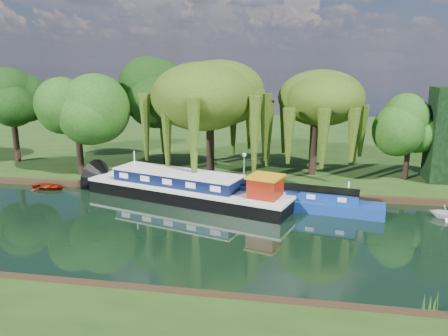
% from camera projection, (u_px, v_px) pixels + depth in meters
% --- Properties ---
extents(ground, '(120.00, 120.00, 0.00)m').
position_uv_depth(ground, '(214.00, 232.00, 27.61)').
color(ground, black).
extents(far_bank, '(120.00, 52.00, 0.45)m').
position_uv_depth(far_bank, '(262.00, 138.00, 60.10)').
color(far_bank, '#1A360E').
rests_on(far_bank, ground).
extents(dutch_barge, '(17.19, 8.58, 3.55)m').
position_uv_depth(dutch_barge, '(189.00, 189.00, 33.83)').
color(dutch_barge, black).
rests_on(dutch_barge, ground).
extents(narrowboat, '(12.33, 4.02, 1.77)m').
position_uv_depth(narrowboat, '(298.00, 200.00, 31.98)').
color(narrowboat, navy).
rests_on(narrowboat, ground).
extents(red_dinghy, '(3.16, 2.44, 0.60)m').
position_uv_depth(red_dinghy, '(49.00, 189.00, 37.01)').
color(red_dinghy, maroon).
rests_on(red_dinghy, ground).
extents(white_cruiser, '(2.45, 2.25, 1.08)m').
position_uv_depth(white_cruiser, '(445.00, 218.00, 30.07)').
color(white_cruiser, silver).
rests_on(white_cruiser, ground).
extents(willow_left, '(8.11, 8.11, 9.72)m').
position_uv_depth(willow_left, '(210.00, 97.00, 38.05)').
color(willow_left, black).
rests_on(willow_left, far_bank).
extents(willow_right, '(6.97, 6.97, 8.49)m').
position_uv_depth(willow_right, '(315.00, 106.00, 38.64)').
color(willow_right, black).
rests_on(willow_right, far_bank).
extents(tree_far_left, '(5.41, 5.41, 8.72)m').
position_uv_depth(tree_far_left, '(76.00, 109.00, 38.69)').
color(tree_far_left, black).
rests_on(tree_far_left, far_bank).
extents(tree_far_back, '(5.11, 5.11, 8.59)m').
position_uv_depth(tree_far_back, '(12.00, 103.00, 43.92)').
color(tree_far_back, black).
rests_on(tree_far_back, far_bank).
extents(tree_far_mid, '(5.90, 5.90, 9.65)m').
position_uv_depth(tree_far_mid, '(165.00, 98.00, 42.36)').
color(tree_far_mid, black).
rests_on(tree_far_mid, far_bank).
extents(tree_far_right, '(3.91, 3.91, 6.40)m').
position_uv_depth(tree_far_right, '(410.00, 129.00, 37.41)').
color(tree_far_right, black).
rests_on(tree_far_right, far_bank).
extents(lamppost, '(0.36, 0.36, 2.56)m').
position_uv_depth(lamppost, '(244.00, 160.00, 37.00)').
color(lamppost, silver).
rests_on(lamppost, far_bank).
extents(mooring_posts, '(19.16, 0.16, 1.00)m').
position_uv_depth(mooring_posts, '(228.00, 182.00, 35.51)').
color(mooring_posts, silver).
rests_on(mooring_posts, far_bank).
extents(reeds_near, '(33.70, 1.50, 1.10)m').
position_uv_depth(reeds_near, '(335.00, 295.00, 19.08)').
color(reeds_near, '#174913').
rests_on(reeds_near, ground).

